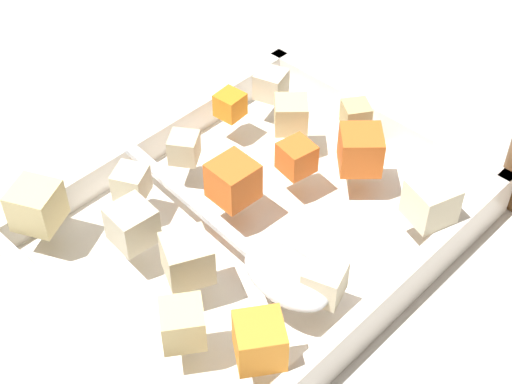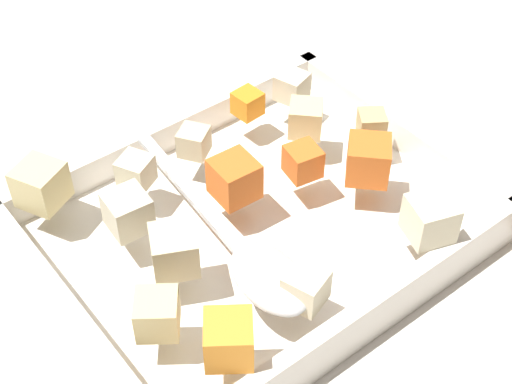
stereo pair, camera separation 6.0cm
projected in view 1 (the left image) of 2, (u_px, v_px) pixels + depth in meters
The scene contains 19 objects.
ground_plane at pixel (227, 239), 0.64m from camera, with size 4.00×4.00×0.00m, color beige.
baking_dish at pixel (256, 228), 0.63m from camera, with size 0.34×0.27×0.04m.
carrot_chunk_far_right at pixel (360, 150), 0.62m from camera, with size 0.03×0.03×0.03m, color orange.
carrot_chunk_front_center at pixel (297, 157), 0.62m from camera, with size 0.03×0.03×0.03m, color orange.
carrot_chunk_corner_se at pixel (229, 178), 0.60m from camera, with size 0.03×0.03×0.03m, color orange.
carrot_chunk_rim_edge at pixel (230, 105), 0.68m from camera, with size 0.02×0.02×0.02m, color orange.
carrot_chunk_far_left at pixel (260, 341), 0.49m from camera, with size 0.03×0.03×0.03m, color orange.
potato_chunk_heap_side at pixel (187, 258), 0.54m from camera, with size 0.03×0.03×0.03m, color beige.
potato_chunk_heap_top at pixel (431, 201), 0.58m from camera, with size 0.03×0.03×0.03m, color beige.
potato_chunk_corner_sw at pixel (184, 148), 0.63m from camera, with size 0.02×0.02×0.02m, color beige.
potato_chunk_center at pixel (131, 183), 0.60m from camera, with size 0.02×0.02×0.02m, color beige.
potato_chunk_corner_nw at pixel (291, 115), 0.66m from camera, with size 0.03×0.03×0.03m, color #E0CC89.
potato_chunk_mid_right at pixel (356, 115), 0.67m from camera, with size 0.02×0.02×0.02m, color tan.
potato_chunk_near_spoon at pixel (36, 206), 0.58m from camera, with size 0.03×0.03×0.03m, color #E0CC89.
potato_chunk_corner_ne at pixel (183, 324), 0.50m from camera, with size 0.03×0.03×0.03m, color #E0CC89.
potato_chunk_mid_left at pixel (324, 281), 0.53m from camera, with size 0.03×0.03×0.03m, color beige.
parsnip_chunk_under_handle at pixel (132, 225), 0.57m from camera, with size 0.03×0.03×0.03m, color beige.
parsnip_chunk_near_left at pixel (271, 84), 0.70m from camera, with size 0.03×0.03×0.03m, color beige.
serving_spoon at pixel (273, 265), 0.55m from camera, with size 0.05×0.25×0.02m.
Camera 1 is at (-0.29, -0.32, 0.47)m, focal length 53.83 mm.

